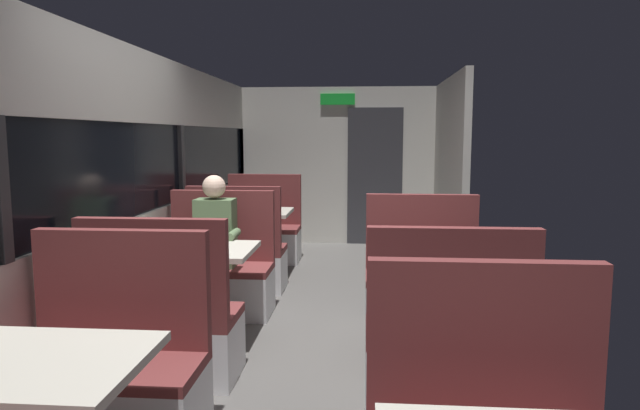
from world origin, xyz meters
TOP-DOWN VIEW (x-y plane):
  - ground_plane at (0.00, 0.00)m, footprint 3.30×9.20m
  - carriage_window_panel_left at (-1.45, 0.00)m, footprint 0.09×8.48m
  - carriage_end_bulkhead at (0.06, 4.19)m, footprint 2.90×0.11m
  - carriage_aisle_panel_right at (1.45, 3.00)m, footprint 0.08×2.40m
  - dining_table_near_window at (-0.89, -2.09)m, footprint 0.90×0.70m
  - bench_near_window_facing_entry at (-0.89, -1.39)m, footprint 0.95×0.50m
  - dining_table_mid_window at (-0.89, 0.07)m, footprint 0.90×0.70m
  - bench_mid_window_facing_end at (-0.89, -0.63)m, footprint 0.95×0.50m
  - bench_mid_window_facing_entry at (-0.89, 0.77)m, footprint 0.95×0.50m
  - dining_table_far_window at (-0.89, 2.22)m, footprint 0.90×0.70m
  - bench_far_window_facing_end at (-0.89, 1.52)m, footprint 0.95×0.50m
  - bench_far_window_facing_entry at (-0.89, 2.92)m, footprint 0.95×0.50m
  - dining_table_rear_aisle at (0.89, -0.13)m, footprint 0.90×0.70m
  - bench_rear_aisle_facing_end at (0.89, -0.83)m, footprint 0.95×0.50m
  - bench_rear_aisle_facing_entry at (0.89, 0.57)m, footprint 0.95×0.50m
  - seated_passenger at (-0.89, 0.69)m, footprint 0.47×0.55m

SIDE VIEW (x-z plane):
  - ground_plane at x=0.00m, z-range -0.02..0.00m
  - bench_near_window_facing_entry at x=-0.89m, z-range -0.22..0.88m
  - bench_mid_window_facing_end at x=-0.89m, z-range -0.22..0.88m
  - bench_mid_window_facing_entry at x=-0.89m, z-range -0.22..0.88m
  - bench_far_window_facing_end at x=-0.89m, z-range -0.22..0.88m
  - bench_far_window_facing_entry at x=-0.89m, z-range -0.22..0.88m
  - bench_rear_aisle_facing_end at x=0.89m, z-range -0.22..0.88m
  - bench_rear_aisle_facing_entry at x=0.89m, z-range -0.22..0.88m
  - seated_passenger at x=-0.89m, z-range -0.09..1.17m
  - dining_table_near_window at x=-0.89m, z-range 0.27..1.01m
  - dining_table_mid_window at x=-0.89m, z-range 0.27..1.01m
  - dining_table_far_window at x=-0.89m, z-range 0.27..1.01m
  - dining_table_rear_aisle at x=0.89m, z-range 0.27..1.01m
  - carriage_window_panel_left at x=-1.45m, z-range -0.04..2.26m
  - carriage_end_bulkhead at x=0.06m, z-range -0.01..2.29m
  - carriage_aisle_panel_right at x=1.45m, z-range 0.00..2.30m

